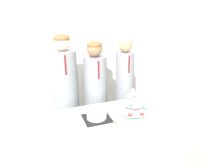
{
  "coord_description": "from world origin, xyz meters",
  "views": [
    {
      "loc": [
        -0.71,
        -1.48,
        1.69
      ],
      "look_at": [
        -0.0,
        0.33,
        1.03
      ],
      "focal_mm": 32.0,
      "sensor_mm": 36.0,
      "label": 1
    }
  ],
  "objects": [
    {
      "name": "round_cake",
      "position": [
        -0.2,
        0.26,
        0.76
      ],
      "size": [
        0.27,
        0.27,
        0.13
      ],
      "color": "black",
      "rests_on": "table"
    },
    {
      "name": "student_2",
      "position": [
        0.37,
        0.83,
        0.7
      ],
      "size": [
        0.24,
        0.25,
        1.43
      ],
      "color": "gray",
      "rests_on": "ground_plane"
    },
    {
      "name": "wall_back",
      "position": [
        0.0,
        1.49,
        1.35
      ],
      "size": [
        9.0,
        0.06,
        2.7
      ],
      "color": "silver",
      "rests_on": "ground_plane"
    },
    {
      "name": "cake_knife",
      "position": [
        -0.03,
        0.08,
        0.7
      ],
      "size": [
        0.19,
        0.19,
        0.01
      ],
      "rotation": [
        0.0,
        0.0,
        -0.78
      ],
      "color": "silver",
      "rests_on": "table"
    },
    {
      "name": "table",
      "position": [
        0.0,
        0.3,
        0.35
      ],
      "size": [
        1.58,
        0.6,
        0.7
      ],
      "color": "#A8DBB2",
      "rests_on": "ground_plane"
    },
    {
      "name": "student_1",
      "position": [
        -0.04,
        0.83,
        0.68
      ],
      "size": [
        0.29,
        0.3,
        1.42
      ],
      "color": "gray",
      "rests_on": "ground_plane"
    },
    {
      "name": "student_0",
      "position": [
        -0.41,
        0.83,
        0.71
      ],
      "size": [
        0.31,
        0.31,
        1.51
      ],
      "color": "gray",
      "rests_on": "ground_plane"
    },
    {
      "name": "cupcake_stand",
      "position": [
        0.19,
        0.21,
        0.81
      ],
      "size": [
        0.3,
        0.3,
        0.27
      ],
      "color": "silver",
      "rests_on": "table"
    }
  ]
}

